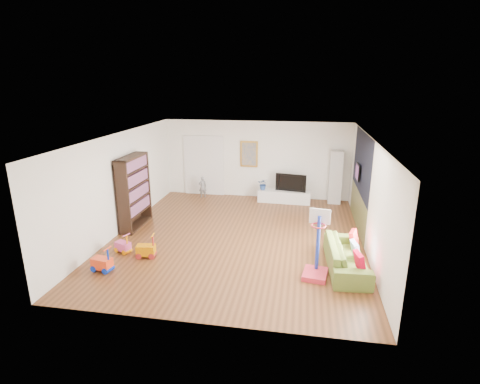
% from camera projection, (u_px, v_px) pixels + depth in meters
% --- Properties ---
extents(floor, '(6.50, 7.50, 0.00)m').
position_uv_depth(floor, '(237.00, 237.00, 10.01)').
color(floor, brown).
rests_on(floor, ground).
extents(ceiling, '(6.50, 7.50, 0.00)m').
position_uv_depth(ceiling, '(237.00, 137.00, 9.24)').
color(ceiling, white).
rests_on(ceiling, ground).
extents(wall_back, '(6.50, 0.00, 2.70)m').
position_uv_depth(wall_back, '(256.00, 160.00, 13.16)').
color(wall_back, white).
rests_on(wall_back, ground).
extents(wall_front, '(6.50, 0.00, 2.70)m').
position_uv_depth(wall_front, '(197.00, 252.00, 6.09)').
color(wall_front, silver).
rests_on(wall_front, ground).
extents(wall_left, '(0.00, 7.50, 2.70)m').
position_uv_depth(wall_left, '(120.00, 183.00, 10.16)').
color(wall_left, white).
rests_on(wall_left, ground).
extents(wall_right, '(0.00, 7.50, 2.70)m').
position_uv_depth(wall_right, '(369.00, 195.00, 9.09)').
color(wall_right, silver).
rests_on(wall_right, ground).
extents(navy_accent, '(0.01, 3.20, 1.70)m').
position_uv_depth(navy_accent, '(362.00, 163.00, 10.27)').
color(navy_accent, black).
rests_on(navy_accent, wall_right).
extents(olive_wainscot, '(0.01, 3.20, 1.00)m').
position_uv_depth(olive_wainscot, '(358.00, 209.00, 10.66)').
color(olive_wainscot, brown).
rests_on(olive_wainscot, wall_right).
extents(doorway, '(1.45, 0.06, 2.10)m').
position_uv_depth(doorway, '(204.00, 166.00, 13.52)').
color(doorway, white).
rests_on(doorway, ground).
extents(painting_back, '(0.62, 0.06, 0.92)m').
position_uv_depth(painting_back, '(249.00, 154.00, 13.11)').
color(painting_back, gold).
rests_on(painting_back, wall_back).
extents(artwork_right, '(0.04, 0.56, 0.46)m').
position_uv_depth(artwork_right, '(358.00, 172.00, 10.56)').
color(artwork_right, '#7F3F8C').
rests_on(artwork_right, wall_right).
extents(media_console, '(1.79, 0.51, 0.42)m').
position_uv_depth(media_console, '(284.00, 196.00, 12.83)').
color(media_console, silver).
rests_on(media_console, ground).
extents(tall_cabinet, '(0.43, 0.43, 1.80)m').
position_uv_depth(tall_cabinet, '(335.00, 177.00, 12.60)').
color(tall_cabinet, silver).
rests_on(tall_cabinet, ground).
extents(bookshelf, '(0.38, 1.40, 2.05)m').
position_uv_depth(bookshelf, '(134.00, 192.00, 10.50)').
color(bookshelf, black).
rests_on(bookshelf, ground).
extents(sofa, '(0.91, 2.08, 0.60)m').
position_uv_depth(sofa, '(347.00, 256.00, 8.28)').
color(sofa, olive).
rests_on(sofa, ground).
extents(basketball_hoop, '(0.59, 0.68, 1.47)m').
position_uv_depth(basketball_hoop, '(317.00, 245.00, 7.80)').
color(basketball_hoop, '#CF2B3F').
rests_on(basketball_hoop, ground).
extents(ride_on_yellow, '(0.46, 0.32, 0.57)m').
position_uv_depth(ride_on_yellow, '(146.00, 246.00, 8.81)').
color(ride_on_yellow, orange).
rests_on(ride_on_yellow, ground).
extents(ride_on_orange, '(0.47, 0.34, 0.57)m').
position_uv_depth(ride_on_orange, '(102.00, 259.00, 8.18)').
color(ride_on_orange, '#F3421B').
rests_on(ride_on_orange, ground).
extents(ride_on_pink, '(0.43, 0.35, 0.50)m').
position_uv_depth(ride_on_pink, '(123.00, 243.00, 9.08)').
color(ride_on_pink, '#DD4D90').
rests_on(ride_on_pink, ground).
extents(child, '(0.34, 0.30, 0.77)m').
position_uv_depth(child, '(203.00, 187.00, 13.32)').
color(child, gray).
rests_on(child, ground).
extents(tv, '(1.05, 0.32, 0.60)m').
position_uv_depth(tv, '(291.00, 182.00, 12.70)').
color(tv, black).
rests_on(tv, media_console).
extents(vase_plant, '(0.37, 0.32, 0.40)m').
position_uv_depth(vase_plant, '(263.00, 184.00, 12.84)').
color(vase_plant, navy).
rests_on(vase_plant, media_console).
extents(pillow_left, '(0.19, 0.41, 0.39)m').
position_uv_depth(pillow_left, '(360.00, 262.00, 7.66)').
color(pillow_left, red).
rests_on(pillow_left, sofa).
extents(pillow_center, '(0.16, 0.39, 0.38)m').
position_uv_depth(pillow_center, '(355.00, 250.00, 8.18)').
color(pillow_center, white).
rests_on(pillow_center, sofa).
extents(pillow_right, '(0.21, 0.39, 0.38)m').
position_uv_depth(pillow_right, '(354.00, 239.00, 8.77)').
color(pillow_right, '#B41619').
rests_on(pillow_right, sofa).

